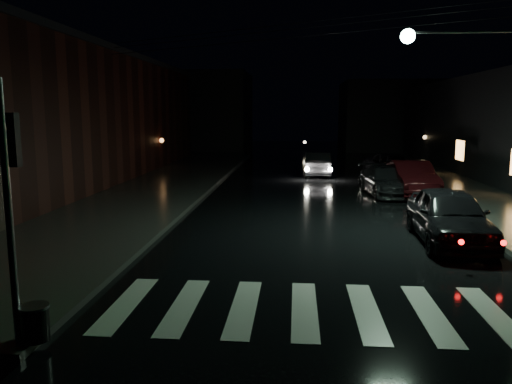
% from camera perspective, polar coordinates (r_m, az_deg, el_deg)
% --- Properties ---
extents(ground, '(120.00, 120.00, 0.00)m').
position_cam_1_polar(ground, '(9.89, -8.86, -13.81)').
color(ground, black).
rests_on(ground, ground).
extents(sidewalk_left, '(6.00, 44.00, 0.15)m').
position_cam_1_polar(sidewalk_left, '(24.25, -12.70, -0.08)').
color(sidewalk_left, '#282826').
rests_on(sidewalk_left, ground).
extents(sidewalk_right, '(4.00, 44.00, 0.15)m').
position_cam_1_polar(sidewalk_right, '(24.43, 23.18, -0.52)').
color(sidewalk_right, '#282826').
rests_on(sidewalk_right, ground).
extents(building_left, '(10.00, 36.00, 7.00)m').
position_cam_1_polar(building_left, '(28.62, -25.35, 7.53)').
color(building_left, black).
rests_on(building_left, ground).
extents(building_far_left, '(14.00, 10.00, 8.00)m').
position_cam_1_polar(building_far_left, '(55.22, -8.24, 9.13)').
color(building_far_left, black).
rests_on(building_far_left, ground).
extents(building_far_right, '(14.00, 10.00, 7.00)m').
position_cam_1_polar(building_far_right, '(55.13, 17.18, 8.30)').
color(building_far_right, black).
rests_on(building_far_right, ground).
extents(crosswalk, '(9.00, 3.00, 0.01)m').
position_cam_1_polar(crosswalk, '(10.13, 9.05, -13.20)').
color(crosswalk, beige).
rests_on(crosswalk, ground).
extents(signal_pole_corner, '(0.68, 0.61, 4.20)m').
position_cam_1_polar(signal_pole_corner, '(8.87, -25.08, -6.72)').
color(signal_pole_corner, slate).
rests_on(signal_pole_corner, ground).
extents(parked_car_a, '(2.09, 4.82, 1.62)m').
position_cam_1_polar(parked_car_a, '(15.86, 21.22, -2.53)').
color(parked_car_a, black).
rests_on(parked_car_a, ground).
extents(parked_car_b, '(1.79, 4.88, 1.60)m').
position_cam_1_polar(parked_car_b, '(24.48, 17.30, 1.53)').
color(parked_car_b, black).
rests_on(parked_car_b, ground).
extents(parked_car_c, '(2.37, 4.79, 1.34)m').
position_cam_1_polar(parked_car_c, '(24.22, 14.63, 1.26)').
color(parked_car_c, black).
rests_on(parked_car_c, ground).
extents(parked_car_d, '(2.82, 5.70, 1.55)m').
position_cam_1_polar(parked_car_d, '(29.00, 15.35, 2.69)').
color(parked_car_d, black).
rests_on(parked_car_d, ground).
extents(oncoming_car, '(1.56, 4.37, 1.44)m').
position_cam_1_polar(oncoming_car, '(31.04, 7.02, 3.23)').
color(oncoming_car, black).
rests_on(oncoming_car, ground).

